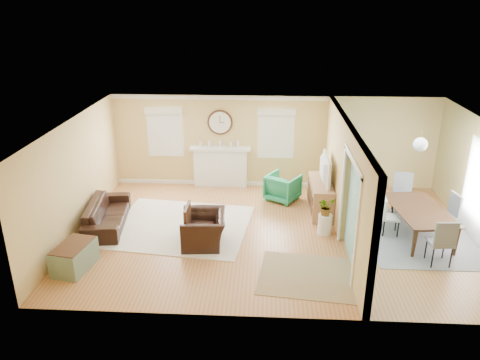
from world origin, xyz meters
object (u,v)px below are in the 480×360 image
at_px(sofa, 107,214).
at_px(eames_chair, 204,229).
at_px(green_chair, 283,187).
at_px(dining_table, 419,223).
at_px(credenza, 320,197).

xyz_separation_m(sofa, eames_chair, (2.40, -0.74, 0.05)).
relative_size(eames_chair, green_chair, 1.35).
relative_size(sofa, green_chair, 2.60).
distance_m(green_chair, dining_table, 3.55).
height_order(green_chair, dining_table, green_chair).
distance_m(green_chair, credenza, 1.14).
bearing_deg(sofa, green_chair, -74.90).
distance_m(eames_chair, dining_table, 4.84).
bearing_deg(green_chair, sofa, 53.86).
relative_size(sofa, credenza, 1.35).
height_order(sofa, green_chair, green_chair).
relative_size(eames_chair, dining_table, 0.55).
height_order(sofa, credenza, credenza).
distance_m(sofa, dining_table, 7.20).
relative_size(sofa, eames_chair, 1.92).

